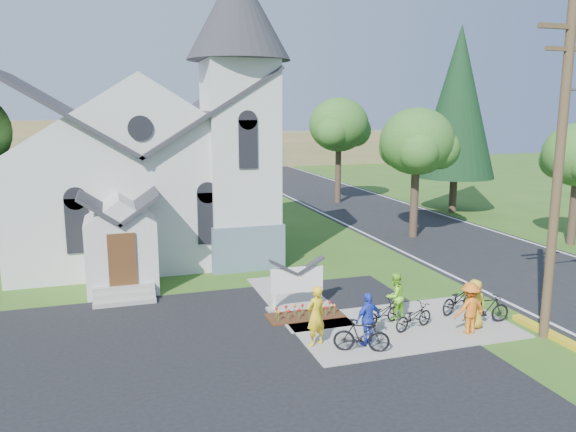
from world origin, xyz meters
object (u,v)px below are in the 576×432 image
object	(u,v)px
bike_1	(362,335)
bike_2	(413,317)
cyclist_1	(395,296)
utility_pole	(561,163)
bike_3	(487,309)
cyclist_4	(474,304)
cyclist_3	(470,308)
cyclist_2	(368,319)
bike_0	(382,313)
church_sign	(297,280)
bike_4	(459,299)
cyclist_0	(316,316)

from	to	relation	value
bike_1	bike_2	size ratio (longest dim) A/B	1.04
cyclist_1	utility_pole	bearing A→B (deg)	125.32
bike_1	utility_pole	bearing A→B (deg)	-72.68
bike_3	cyclist_4	distance (m)	0.75
cyclist_3	cyclist_2	bearing A→B (deg)	-7.64
bike_0	bike_2	distance (m)	0.99
cyclist_1	church_sign	bearing A→B (deg)	-57.39
bike_4	bike_0	bearing A→B (deg)	73.33
cyclist_0	cyclist_4	distance (m)	5.28
cyclist_1	cyclist_3	world-z (taller)	cyclist_3
cyclist_1	bike_1	xyz separation A→B (m)	(-2.13, -2.01, -0.30)
cyclist_0	bike_4	size ratio (longest dim) A/B	1.00
cyclist_0	cyclist_2	bearing A→B (deg)	142.59
church_sign	cyclist_2	xyz separation A→B (m)	(0.99, -3.67, -0.18)
church_sign	cyclist_0	xyz separation A→B (m)	(-0.50, -3.24, -0.07)
church_sign	cyclist_1	bearing A→B (deg)	-37.16
bike_2	bike_3	bearing A→B (deg)	-113.80
church_sign	bike_1	distance (m)	4.15
cyclist_0	cyclist_4	bearing A→B (deg)	155.51
bike_1	cyclist_0	bearing A→B (deg)	76.02
cyclist_1	cyclist_3	xyz separation A→B (m)	(1.65, -1.77, 0.02)
cyclist_0	bike_4	bearing A→B (deg)	169.66
church_sign	bike_2	size ratio (longest dim) A/B	1.41
bike_2	church_sign	bearing A→B (deg)	26.31
cyclist_0	cyclist_4	world-z (taller)	cyclist_0
cyclist_4	bike_2	bearing A→B (deg)	-6.99
cyclist_1	bike_4	xyz separation A→B (m)	(2.43, -0.07, -0.31)
cyclist_1	cyclist_4	bearing A→B (deg)	124.21
church_sign	cyclist_1	world-z (taller)	church_sign
utility_pole	cyclist_2	size ratio (longest dim) A/B	6.28
cyclist_2	cyclist_4	distance (m)	3.78
bike_0	cyclist_3	world-z (taller)	cyclist_3
bike_4	bike_1	bearing A→B (deg)	90.98
bike_2	bike_4	size ratio (longest dim) A/B	0.86
utility_pole	bike_1	bearing A→B (deg)	174.04
utility_pole	bike_0	bearing A→B (deg)	152.97
bike_4	cyclist_3	bearing A→B (deg)	133.26
cyclist_0	bike_3	xyz separation A→B (m)	(5.92, -0.08, -0.43)
bike_2	cyclist_4	world-z (taller)	cyclist_4
church_sign	cyclist_0	distance (m)	3.28
church_sign	bike_0	world-z (taller)	church_sign
bike_3	bike_4	distance (m)	1.21
bike_0	cyclist_2	distance (m)	1.72
bike_0	cyclist_3	bearing A→B (deg)	-142.28
bike_2	bike_3	world-z (taller)	bike_3
utility_pole	cyclist_1	xyz separation A→B (m)	(-3.83, 2.63, -4.56)
church_sign	cyclist_4	world-z (taller)	church_sign
utility_pole	cyclist_4	distance (m)	5.03
bike_3	bike_0	bearing A→B (deg)	80.21
church_sign	bike_4	distance (m)	5.61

